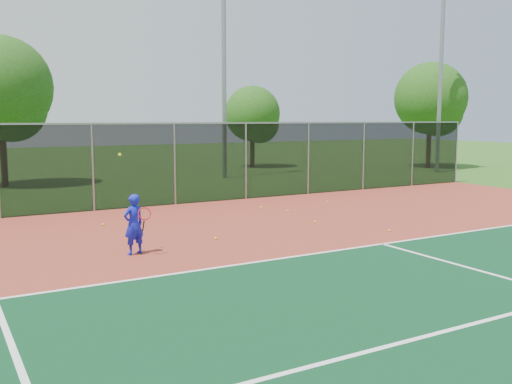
# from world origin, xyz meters

# --- Properties ---
(ground) EXTENTS (120.00, 120.00, 0.00)m
(ground) POSITION_xyz_m (0.00, 0.00, 0.00)
(ground) COLOR #295719
(ground) RESTS_ON ground
(court_apron) EXTENTS (30.00, 20.00, 0.02)m
(court_apron) POSITION_xyz_m (0.00, 2.00, 0.01)
(court_apron) COLOR #9C3827
(court_apron) RESTS_ON ground
(fence_back) EXTENTS (30.00, 0.06, 3.03)m
(fence_back) POSITION_xyz_m (0.00, 12.00, 1.56)
(fence_back) COLOR black
(fence_back) RESTS_ON court_apron
(tennis_player) EXTENTS (0.60, 0.65, 2.38)m
(tennis_player) POSITION_xyz_m (-3.79, 5.10, 0.74)
(tennis_player) COLOR #151CC7
(tennis_player) RESTS_ON court_apron
(practice_ball_0) EXTENTS (0.07, 0.07, 0.07)m
(practice_ball_0) POSITION_xyz_m (-1.43, 5.61, 0.06)
(practice_ball_0) COLOR yellow
(practice_ball_0) RESTS_ON court_apron
(practice_ball_1) EXTENTS (0.07, 0.07, 0.07)m
(practice_ball_1) POSITION_xyz_m (5.19, 9.55, 0.06)
(practice_ball_1) COLOR yellow
(practice_ball_1) RESTS_ON court_apron
(practice_ball_2) EXTENTS (0.07, 0.07, 0.07)m
(practice_ball_2) POSITION_xyz_m (-3.47, 9.08, 0.06)
(practice_ball_2) COLOR yellow
(practice_ball_2) RESTS_ON court_apron
(practice_ball_3) EXTENTS (0.07, 0.07, 0.07)m
(practice_ball_3) POSITION_xyz_m (2.29, 9.59, 0.06)
(practice_ball_3) COLOR yellow
(practice_ball_3) RESTS_ON court_apron
(practice_ball_4) EXTENTS (0.07, 0.07, 0.07)m
(practice_ball_4) POSITION_xyz_m (2.29, 6.30, 0.06)
(practice_ball_4) COLOR yellow
(practice_ball_4) RESTS_ON court_apron
(practice_ball_5) EXTENTS (0.07, 0.07, 0.07)m
(practice_ball_5) POSITION_xyz_m (3.30, 4.14, 0.06)
(practice_ball_5) COLOR yellow
(practice_ball_5) RESTS_ON court_apron
(practice_ball_6) EXTENTS (0.07, 0.07, 0.07)m
(practice_ball_6) POSITION_xyz_m (2.72, 8.51, 0.06)
(practice_ball_6) COLOR yellow
(practice_ball_6) RESTS_ON court_apron
(floodlight_n) EXTENTS (0.90, 0.40, 12.44)m
(floodlight_n) POSITION_xyz_m (6.01, 19.85, 7.00)
(floodlight_n) COLOR gray
(floodlight_n) RESTS_ON ground
(floodlight_ne) EXTENTS (0.90, 0.40, 12.44)m
(floodlight_ne) POSITION_xyz_m (18.45, 16.39, 7.00)
(floodlight_ne) COLOR gray
(floodlight_ne) RESTS_ON ground
(tree_back_left) EXTENTS (4.79, 4.79, 7.04)m
(tree_back_left) POSITION_xyz_m (-4.71, 21.38, 4.42)
(tree_back_left) COLOR #352013
(tree_back_left) RESTS_ON ground
(tree_back_mid) EXTENTS (3.63, 3.63, 5.32)m
(tree_back_mid) POSITION_xyz_m (10.73, 24.91, 3.34)
(tree_back_mid) COLOR #352013
(tree_back_mid) RESTS_ON ground
(tree_back_right) EXTENTS (4.64, 4.64, 6.82)m
(tree_back_right) POSITION_xyz_m (20.57, 18.92, 4.28)
(tree_back_right) COLOR #352013
(tree_back_right) RESTS_ON ground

